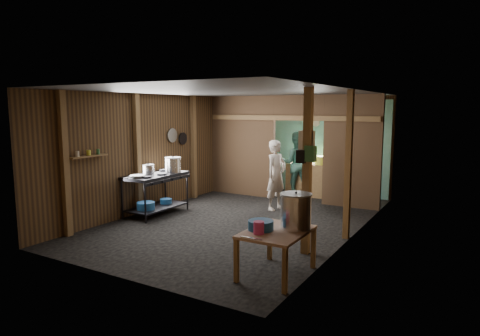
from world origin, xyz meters
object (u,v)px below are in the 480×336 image
Objects in this scene: gas_range at (156,194)px; cook at (276,175)px; prep_table at (277,253)px; stock_pot at (296,212)px; yellow_tub at (322,160)px; pink_bucket at (259,228)px; stove_pot_large at (173,165)px.

gas_range is 2.69m from cook.
prep_table is 0.67× the size of cook.
cook reaches higher than stock_pot.
yellow_tub is (-1.22, 5.28, 0.64)m from prep_table.
gas_range is 8.73× the size of pink_bucket.
pink_bucket is at bearing -29.32° from gas_range.
gas_range is 4.10m from prep_table.
stock_pot is (0.18, 0.23, 0.55)m from prep_table.
stock_pot is at bearing -136.87° from cook.
pink_bucket is (3.40, -2.39, -0.33)m from stove_pot_large.
cook is at bearing 34.86° from stove_pot_large.
stove_pot_large is at bearing 144.88° from pink_bucket.
yellow_tub is at bearing 0.45° from cook.
pink_bucket is (-0.32, -0.49, -0.15)m from stock_pot.
stock_pot is at bearing -27.06° from stove_pot_large.
stock_pot reaches higher than yellow_tub.
stove_pot_large is at bearing 66.24° from gas_range.
gas_range is at bearing 154.87° from prep_table.
pink_bucket is 0.11× the size of cook.
cook is (-1.65, 3.44, 0.48)m from prep_table.
pink_bucket is 4.00m from cook.
prep_table is (3.71, -1.74, -0.13)m from gas_range.
stove_pot_large is 0.23× the size of cook.
yellow_tub is 1.89m from cook.
stove_pot_large is 0.69× the size of stock_pot.
yellow_tub is at bearing 53.71° from stove_pot_large.
stove_pot_large is at bearing -126.29° from yellow_tub.
gas_range is 4.18× the size of stove_pot_large.
pink_bucket reaches higher than prep_table.
pink_bucket is at bearing -144.32° from cook.
stock_pot is 3.70m from cook.
gas_range reaches higher than pink_bucket.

